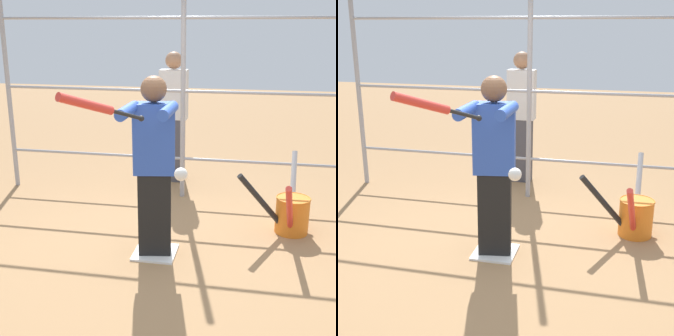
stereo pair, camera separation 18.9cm
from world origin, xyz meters
TOP-DOWN VIEW (x-y plane):
  - ground_plane at (0.00, 0.00)m, footprint 24.00×24.00m
  - home_plate at (0.00, 0.00)m, footprint 0.40×0.40m
  - fence_backstop at (0.00, -1.60)m, footprint 4.64×0.06m
  - batter at (0.00, 0.02)m, footprint 0.43×0.62m
  - baseball_bat_swinging at (0.25, 0.84)m, footprint 0.46×0.68m
  - softball_in_flight at (-0.39, 0.86)m, footprint 0.10×0.10m
  - bat_bucket at (-1.29, -0.74)m, footprint 0.77×1.28m
  - bystander_behind_fence at (0.22, -2.21)m, footprint 0.37×0.23m

SIDE VIEW (x-z plane):
  - ground_plane at x=0.00m, z-range 0.00..0.00m
  - home_plate at x=0.00m, z-range 0.00..0.02m
  - bat_bucket at x=-1.29m, z-range -0.14..0.59m
  - batter at x=0.00m, z-range 0.07..1.76m
  - bystander_behind_fence at x=0.22m, z-range 0.04..1.81m
  - softball_in_flight at x=-0.39m, z-range 1.05..1.15m
  - fence_backstop at x=0.00m, z-range 0.00..2.69m
  - baseball_bat_swinging at x=0.25m, z-range 1.41..1.71m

